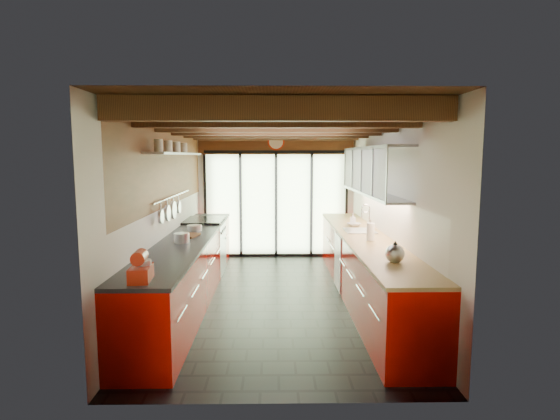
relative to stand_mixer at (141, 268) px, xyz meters
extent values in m
plane|color=black|center=(1.27, 2.24, -1.03)|extent=(5.50, 5.50, 0.00)
plane|color=silver|center=(1.27, 4.99, 0.27)|extent=(3.20, 0.00, 3.20)
plane|color=silver|center=(1.27, -0.51, 0.27)|extent=(3.20, 0.00, 3.20)
plane|color=silver|center=(-0.33, 2.24, 0.27)|extent=(0.00, 5.50, 5.50)
plane|color=silver|center=(2.87, 2.24, 0.27)|extent=(0.00, 5.50, 5.50)
plane|color=#472814|center=(1.27, 2.24, 1.57)|extent=(5.50, 5.50, 0.00)
cube|color=#593316|center=(1.27, -0.01, 1.45)|extent=(3.14, 0.14, 0.22)
cube|color=#593316|center=(1.27, 0.89, 1.45)|extent=(3.14, 0.14, 0.22)
cube|color=#593316|center=(1.27, 1.79, 1.45)|extent=(3.14, 0.14, 0.22)
cube|color=#593316|center=(1.27, 2.69, 1.45)|extent=(3.14, 0.14, 0.22)
cube|color=#593316|center=(1.27, 3.59, 1.45)|extent=(3.14, 0.14, 0.22)
cube|color=#593316|center=(1.27, 4.49, 1.45)|extent=(3.14, 0.14, 0.22)
cube|color=brown|center=(1.27, 4.95, 1.32)|extent=(3.14, 0.06, 0.50)
plane|color=brown|center=(-0.30, 2.44, 0.94)|extent=(0.00, 4.90, 4.90)
plane|color=#C6EAAD|center=(1.27, 4.98, 0.04)|extent=(2.90, 0.00, 2.90)
cube|color=black|center=(-0.18, 4.96, 0.04)|extent=(0.05, 0.04, 2.15)
cube|color=black|center=(2.72, 4.96, 0.04)|extent=(0.05, 0.04, 2.15)
cube|color=black|center=(1.27, 4.93, 0.04)|extent=(0.06, 0.05, 2.15)
cube|color=black|center=(1.27, 4.93, 1.12)|extent=(2.90, 0.05, 0.06)
cylinder|color=red|center=(1.27, 4.91, 1.32)|extent=(0.34, 0.04, 0.34)
cylinder|color=beige|center=(1.27, 4.89, 1.32)|extent=(0.28, 0.02, 0.28)
cube|color=#B70800|center=(-0.01, 2.24, -0.59)|extent=(0.65, 5.00, 0.88)
cube|color=black|center=(-0.01, 2.24, -0.13)|extent=(0.68, 5.00, 0.04)
cube|color=silver|center=(-0.01, 3.69, -0.59)|extent=(0.66, 0.90, 0.90)
cube|color=black|center=(-0.01, 3.69, -0.10)|extent=(0.65, 0.90, 0.06)
cube|color=#B70800|center=(2.54, 2.24, -0.59)|extent=(0.65, 5.00, 0.88)
cube|color=#A3834F|center=(2.54, 2.24, -0.13)|extent=(0.68, 5.00, 0.04)
cube|color=white|center=(2.21, 2.64, -0.59)|extent=(0.02, 0.60, 0.84)
cube|color=silver|center=(2.54, 2.64, -0.11)|extent=(0.45, 0.52, 0.02)
cylinder|color=silver|center=(2.69, 2.64, 0.07)|extent=(0.02, 0.02, 0.34)
torus|color=silver|center=(2.63, 2.64, 0.24)|extent=(0.14, 0.02, 0.14)
plane|color=silver|center=(2.53, 2.54, 0.82)|extent=(0.00, 3.00, 3.00)
cube|color=#9EA0A5|center=(2.70, 2.54, 0.48)|extent=(0.34, 3.00, 0.03)
cube|color=#9EA0A5|center=(2.70, 2.54, 1.15)|extent=(0.34, 3.00, 0.03)
cylinder|color=silver|center=(-0.27, 2.54, 0.44)|extent=(0.02, 2.20, 0.02)
cube|color=silver|center=(-0.18, 2.44, 1.07)|extent=(0.28, 2.60, 0.03)
cylinder|color=silver|center=(-0.23, 1.64, 0.26)|extent=(0.04, 0.18, 0.18)
cylinder|color=silver|center=(-0.23, 1.99, 0.26)|extent=(0.04, 0.22, 0.22)
cylinder|color=silver|center=(-0.23, 2.34, 0.26)|extent=(0.04, 0.26, 0.26)
cylinder|color=silver|center=(-0.23, 2.69, 0.26)|extent=(0.04, 0.18, 0.18)
cube|color=red|center=(0.00, -0.01, -0.05)|extent=(0.21, 0.34, 0.14)
cylinder|color=red|center=(0.00, -0.03, 0.11)|extent=(0.15, 0.22, 0.13)
cylinder|color=silver|center=(0.00, 0.05, 0.00)|extent=(0.18, 0.18, 0.14)
cylinder|color=silver|center=(0.00, 1.78, -0.05)|extent=(0.26, 0.26, 0.13)
cylinder|color=silver|center=(0.00, 2.71, -0.07)|extent=(0.29, 0.29, 0.09)
cube|color=brown|center=(0.00, 2.23, -0.10)|extent=(0.32, 0.39, 0.03)
sphere|color=silver|center=(2.54, 0.68, -0.01)|extent=(0.26, 0.26, 0.21)
cone|color=black|center=(2.54, 0.68, 0.10)|extent=(0.10, 0.10, 0.06)
cylinder|color=silver|center=(2.54, 0.79, 0.00)|extent=(0.05, 0.08, 0.04)
cylinder|color=white|center=(2.54, 1.88, 0.00)|extent=(0.12, 0.12, 0.24)
cylinder|color=silver|center=(2.54, 1.88, 0.15)|extent=(0.02, 0.02, 0.04)
imported|color=silver|center=(2.54, 3.22, -0.01)|extent=(0.10, 0.11, 0.20)
imported|color=silver|center=(2.54, 3.11, -0.09)|extent=(0.26, 0.26, 0.05)
camera|label=1|loc=(1.23, -3.94, 1.03)|focal=28.00mm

